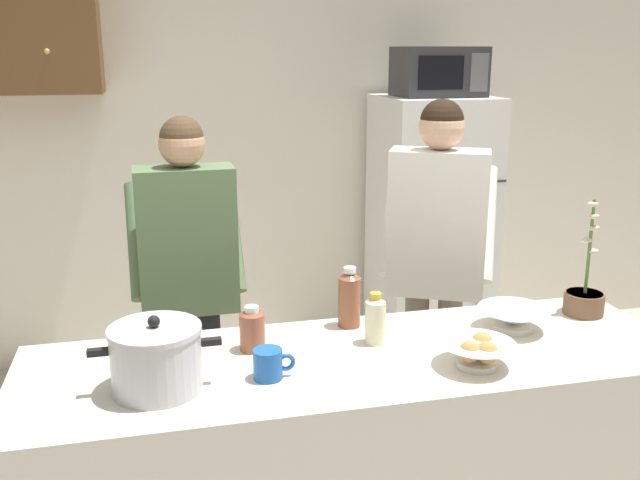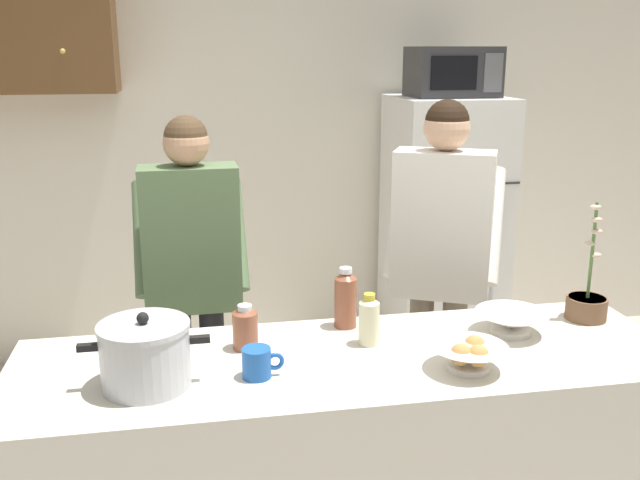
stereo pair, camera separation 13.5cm
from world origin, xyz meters
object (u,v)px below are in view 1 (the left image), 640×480
at_px(cooking_pot, 156,358).
at_px(bread_bowl, 478,352).
at_px(coffee_mug, 269,364).
at_px(potted_orchid, 584,297).
at_px(empty_bowl, 513,317).
at_px(bottle_far_corner, 252,329).
at_px(microwave, 438,72).
at_px(bottle_mid_counter, 349,298).
at_px(person_by_sink, 437,241).
at_px(person_near_pot, 188,260).
at_px(bottle_near_edge, 375,319).
at_px(refrigerator, 430,231).

height_order(cooking_pot, bread_bowl, cooking_pot).
distance_m(coffee_mug, potted_orchid, 1.28).
bearing_deg(empty_bowl, bottle_far_corner, 177.38).
distance_m(cooking_pot, coffee_mug, 0.34).
xyz_separation_m(microwave, bread_bowl, (-0.66, -1.99, -0.80)).
distance_m(microwave, bottle_mid_counter, 1.99).
xyz_separation_m(person_by_sink, bottle_far_corner, (-0.93, -0.66, -0.07)).
xyz_separation_m(person_near_pot, bottle_near_edge, (0.59, -0.81, -0.01)).
relative_size(microwave, coffee_mug, 3.66).
relative_size(cooking_pot, bottle_near_edge, 2.11).
bearing_deg(empty_bowl, coffee_mug, -169.02).
xyz_separation_m(microwave, bottle_far_corner, (-1.34, -1.70, -0.77)).
bearing_deg(cooking_pot, bottle_near_edge, 13.49).
xyz_separation_m(refrigerator, coffee_mug, (-1.32, -1.94, 0.15)).
xyz_separation_m(refrigerator, cooking_pot, (-1.66, -1.94, 0.20)).
bearing_deg(coffee_mug, bottle_near_edge, 24.40).
bearing_deg(empty_bowl, refrigerator, 77.17).
height_order(cooking_pot, bottle_far_corner, cooking_pot).
bearing_deg(bottle_far_corner, microwave, 51.72).
xyz_separation_m(person_near_pot, coffee_mug, (0.19, -0.99, -0.05)).
bearing_deg(bottle_near_edge, potted_orchid, 5.12).
distance_m(person_by_sink, cooking_pot, 1.52).
relative_size(bottle_near_edge, bottle_far_corner, 1.17).
relative_size(empty_bowl, bottle_mid_counter, 1.15).
bearing_deg(cooking_pot, refrigerator, 49.50).
relative_size(refrigerator, microwave, 3.40).
distance_m(person_near_pot, bottle_near_edge, 1.00).
relative_size(person_near_pot, bottle_near_edge, 8.97).
relative_size(person_near_pot, coffee_mug, 12.49).
xyz_separation_m(coffee_mug, bottle_far_corner, (-0.02, 0.22, 0.03)).
height_order(coffee_mug, bread_bowl, bread_bowl).
relative_size(refrigerator, empty_bowl, 6.32).
bearing_deg(refrigerator, person_near_pot, -147.88).
distance_m(refrigerator, empty_bowl, 1.82).
bearing_deg(empty_bowl, person_near_pot, 143.65).
relative_size(person_by_sink, coffee_mug, 12.94).
xyz_separation_m(cooking_pot, bottle_near_edge, (0.73, 0.18, -0.01)).
distance_m(microwave, person_near_pot, 1.93).
distance_m(bottle_mid_counter, bottle_far_corner, 0.40).
relative_size(person_by_sink, bottle_near_edge, 9.30).
xyz_separation_m(microwave, person_near_pot, (-1.51, -0.93, -0.75)).
relative_size(cooking_pot, bread_bowl, 1.57).
height_order(person_by_sink, cooking_pot, person_by_sink).
distance_m(person_near_pot, coffee_mug, 1.01).
xyz_separation_m(bread_bowl, bottle_far_corner, (-0.68, 0.29, 0.03)).
relative_size(refrigerator, bottle_far_corner, 10.48).
height_order(refrigerator, bottle_near_edge, refrigerator).
relative_size(cooking_pot, potted_orchid, 0.86).
height_order(coffee_mug, empty_bowl, coffee_mug).
distance_m(bottle_near_edge, potted_orchid, 0.86).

